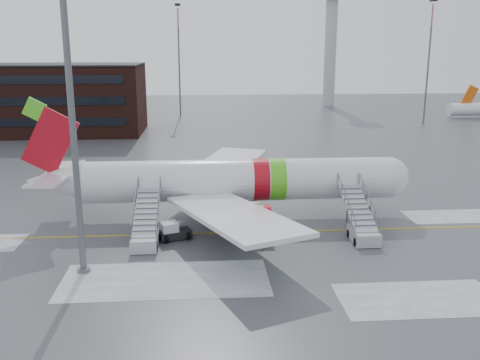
{
  "coord_description": "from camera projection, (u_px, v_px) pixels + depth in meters",
  "views": [
    {
      "loc": [
        -3.41,
        -43.72,
        15.42
      ],
      "look_at": [
        -0.09,
        1.45,
        4.0
      ],
      "focal_mm": 40.0,
      "sensor_mm": 36.0,
      "label": 1
    }
  ],
  "objects": [
    {
      "name": "light_mast_near",
      "position": [
        70.0,
        86.0,
        34.35
      ],
      "size": [
        1.2,
        1.2,
        24.87
      ],
      "color": "#595B60",
      "rests_on": "ground"
    },
    {
      "name": "airstair_aft",
      "position": [
        146.0,
        231.0,
        42.48
      ],
      "size": [
        2.05,
        7.7,
        3.48
      ],
      "color": "#AEB1B6",
      "rests_on": "ground"
    },
    {
      "name": "airliner",
      "position": [
        228.0,
        181.0,
        48.72
      ],
      "size": [
        35.03,
        32.97,
        11.18
      ],
      "color": "white",
      "rests_on": "ground"
    },
    {
      "name": "control_tower",
      "position": [
        331.0,
        32.0,
        135.71
      ],
      "size": [
        6.4,
        6.4,
        30.0
      ],
      "color": "#B2B5BA",
      "rests_on": "ground"
    },
    {
      "name": "light_mast_far_n",
      "position": [
        179.0,
        53.0,
        117.77
      ],
      "size": [
        1.2,
        1.2,
        24.25
      ],
      "color": "#595B60",
      "rests_on": "ground"
    },
    {
      "name": "airstair_fwd",
      "position": [
        361.0,
        226.0,
        43.73
      ],
      "size": [
        2.05,
        7.7,
        3.48
      ],
      "color": "#A7AAAF",
      "rests_on": "ground"
    },
    {
      "name": "ground",
      "position": [
        242.0,
        229.0,
        46.29
      ],
      "size": [
        260.0,
        260.0,
        0.0
      ],
      "primitive_type": "plane",
      "color": "#494C4F",
      "rests_on": "ground"
    },
    {
      "name": "light_mast_far_ne",
      "position": [
        429.0,
        54.0,
        105.85
      ],
      "size": [
        1.2,
        1.2,
        24.25
      ],
      "color": "#595B60",
      "rests_on": "ground"
    },
    {
      "name": "pushback_tug",
      "position": [
        173.0,
        232.0,
        43.67
      ],
      "size": [
        2.9,
        2.54,
        1.48
      ],
      "color": "black",
      "rests_on": "ground"
    }
  ]
}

